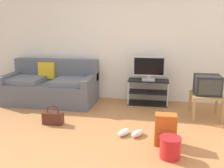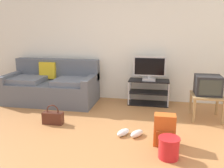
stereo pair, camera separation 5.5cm
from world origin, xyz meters
name	(u,v)px [view 1 (the left image)]	position (x,y,z in m)	size (l,w,h in m)	color
ground_plane	(88,152)	(0.00, 0.00, -0.01)	(9.00, 9.80, 0.02)	#B27542
wall_back	(118,37)	(0.00, 2.45, 1.35)	(9.00, 0.10, 2.70)	silver
couch	(51,87)	(-1.34, 1.91, 0.33)	(1.88, 0.93, 0.88)	#565B66
tv_stand	(148,92)	(0.69, 2.14, 0.25)	(0.82, 0.40, 0.51)	black
flat_tv	(149,69)	(0.69, 2.12, 0.75)	(0.65, 0.22, 0.49)	#B2B2B7
side_table	(206,98)	(1.71, 1.49, 0.37)	(0.52, 0.52, 0.43)	#9E7A4C
crt_tv	(207,85)	(1.71, 1.51, 0.60)	(0.42, 0.39, 0.33)	#232326
backpack	(165,130)	(0.98, 0.36, 0.21)	(0.29, 0.25, 0.44)	#CC561E
handbag	(53,118)	(-0.82, 0.77, 0.11)	(0.34, 0.13, 0.33)	#4C2319
cleaning_bucket	(170,147)	(1.03, 0.03, 0.14)	(0.27, 0.27, 0.27)	red
sneakers_pair	(131,133)	(0.50, 0.55, 0.04)	(0.43, 0.28, 0.09)	white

